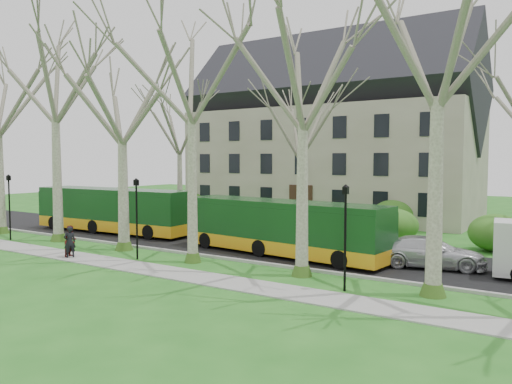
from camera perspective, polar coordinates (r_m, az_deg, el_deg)
ground at (r=24.91m, az=-1.98°, el=-8.80°), size 120.00×120.00×0.00m
sidewalk at (r=22.95m, az=-5.60°, el=-9.83°), size 70.00×2.00×0.06m
road at (r=29.49m, az=4.17°, el=-6.76°), size 80.00×8.00×0.06m
curb at (r=26.11m, az=-0.08°, el=-8.05°), size 80.00×0.25×0.14m
building at (r=48.31m, az=8.54°, el=6.89°), size 26.50×12.20×16.00m
tree_row_verge at (r=24.60m, az=-1.62°, el=7.46°), size 49.00×7.00×14.00m
tree_row_far at (r=34.49m, az=6.67°, el=4.72°), size 33.00×7.00×12.00m
lamp_row at (r=23.67m, az=-3.38°, el=-3.14°), size 36.22×0.22×4.30m
hedges at (r=38.94m, az=4.16°, el=-2.74°), size 30.60×8.60×2.00m
bus_lead at (r=38.05m, az=-16.02°, el=-1.96°), size 13.30×3.31×3.30m
bus_follow at (r=27.98m, az=2.95°, el=-4.01°), size 12.75×3.96×3.14m
sedan at (r=26.31m, az=19.28°, el=-6.51°), size 5.56×3.24×1.52m
pedestrian_a at (r=29.10m, az=-20.51°, el=-5.36°), size 0.63×0.74×1.71m
pedestrian_b at (r=29.39m, az=-20.39°, el=-5.27°), size 0.88×1.00×1.72m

